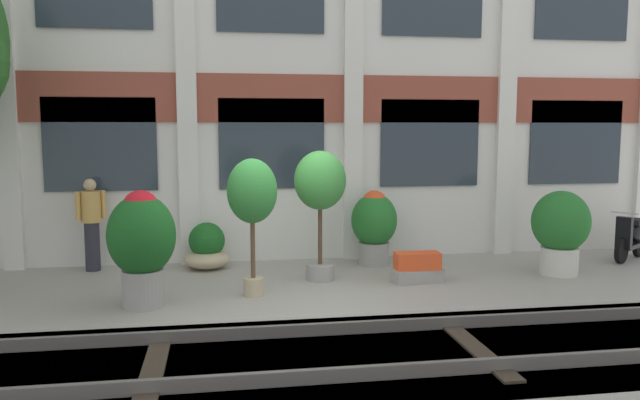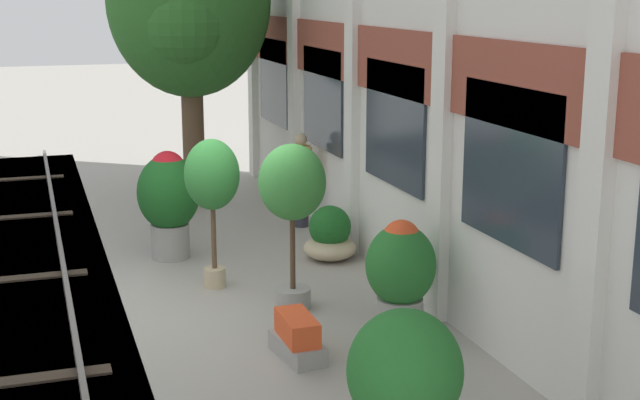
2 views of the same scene
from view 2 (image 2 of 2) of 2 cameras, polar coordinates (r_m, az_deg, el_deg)
name	(u,v)px [view 2 (image 2 of 2)]	position (r m, az deg, el deg)	size (l,w,h in m)	color
ground_plane	(203,300)	(12.12, -7.50, -6.38)	(80.00, 80.00, 0.00)	#9E998E
rail_tracks	(12,331)	(12.00, -19.09, -7.93)	(23.59, 2.80, 0.43)	#4C473F
broadleaf_tree	(189,6)	(17.11, -8.38, 12.17)	(3.20, 3.05, 5.66)	brown
potted_plant_glazed_jar	(405,383)	(7.71, 5.43, -11.60)	(0.99, 0.99, 1.47)	beige
potted_plant_stone_basin	(401,269)	(10.78, 5.18, -4.43)	(0.85, 0.85, 1.40)	gray
potted_plant_wide_bowl	(330,237)	(13.70, 0.64, -2.35)	(0.82, 0.82, 0.85)	tan
potted_plant_tall_urn	(292,191)	(11.31, -1.79, 0.55)	(0.86, 0.86, 2.18)	gray
potted_plant_square_trough	(297,338)	(10.16, -1.47, -8.81)	(0.87, 0.49, 0.50)	gray
potted_plant_low_pan	(212,180)	(12.24, -6.93, 1.30)	(0.76, 0.76, 2.10)	tan
potted_plant_fluted_column	(169,196)	(13.82, -9.66, 0.22)	(0.96, 0.96, 1.68)	gray
resident_by_doorway	(301,177)	(15.49, -1.23, 1.50)	(0.49, 0.34, 1.66)	#282833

